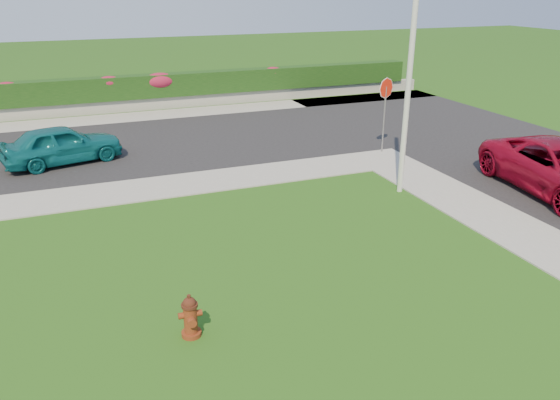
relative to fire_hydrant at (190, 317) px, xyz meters
name	(u,v)px	position (x,y,z in m)	size (l,w,h in m)	color
ground	(306,350)	(1.74, -1.14, -0.40)	(120.00, 120.00, 0.00)	black
street_far	(24,157)	(-3.26, 12.86, -0.38)	(26.00, 8.00, 0.04)	black
curb_corner	(382,159)	(8.74, 7.86, -0.38)	(2.00, 2.00, 0.04)	gray
sidewalk_beyond	(122,118)	(0.74, 17.86, -0.38)	(34.00, 2.00, 0.04)	gray
retaining_wall	(118,106)	(0.74, 19.36, -0.10)	(34.00, 0.40, 0.60)	gray
hedge	(115,88)	(0.74, 19.46, 0.75)	(32.00, 0.90, 1.10)	black
fire_hydrant	(190,317)	(0.00, 0.00, 0.00)	(0.43, 0.40, 0.84)	#521E0C
sedan_teal	(62,144)	(-1.89, 11.49, 0.32)	(1.59, 3.96, 1.35)	#0D5F66
utility_pole	(409,80)	(7.54, 4.91, 2.95)	(0.16, 0.16, 6.69)	silver
stop_sign	(386,97)	(9.18, 8.65, 1.68)	(0.72, 0.28, 2.78)	slate
flower_clump_c	(7,88)	(-3.99, 19.36, 1.09)	(1.05, 0.68, 0.53)	#A91D30
flower_clump_d	(109,82)	(0.46, 19.36, 1.07)	(1.15, 0.74, 0.57)	#A91D30
flower_clump_e	(160,81)	(2.88, 19.36, 0.99)	(1.56, 1.00, 0.78)	#A91D30
flower_clump_f	(273,72)	(8.88, 19.36, 1.08)	(1.10, 0.70, 0.55)	#A91D30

